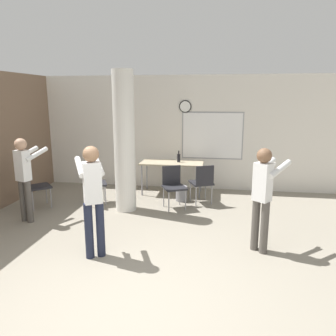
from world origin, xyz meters
The scene contains 13 objects.
ground_plane centered at (0.00, 0.00, 0.00)m, with size 24.00×24.00×0.00m, color gray.
wall_back centered at (0.01, 5.06, 1.40)m, with size 8.00×0.15×2.80m.
support_pillar centered at (-0.87, 3.16, 1.40)m, with size 0.42×0.42×2.80m.
folding_table centered at (-0.09, 4.45, 0.71)m, with size 1.47×0.67×0.77m.
bottle_on_table centered at (0.06, 4.49, 0.87)m, with size 0.08×0.08×0.27m.
waste_bin centered at (0.20, 3.91, 0.17)m, with size 0.25×0.25×0.34m.
chair_table_front centered at (0.08, 3.44, 0.51)m, with size 0.59×0.59×0.87m.
chair_table_right centered at (0.67, 3.78, 0.51)m, with size 0.58×0.58×0.87m.
chair_by_left_wall centered at (-2.74, 2.95, 0.51)m, with size 0.62×0.62×0.87m.
chair_near_pillar centered at (-1.67, 3.39, 0.51)m, with size 0.59×0.59×0.87m.
person_playing_side centered at (1.65, 1.68, 0.93)m, with size 0.58×0.63×1.58m.
person_watching_back centered at (-2.49, 2.25, 0.92)m, with size 0.47×0.62×1.56m.
person_playing_front centered at (-0.74, 1.13, 0.96)m, with size 0.57×0.66×1.63m.
Camera 1 is at (0.99, -3.07, 2.29)m, focal length 35.00 mm.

